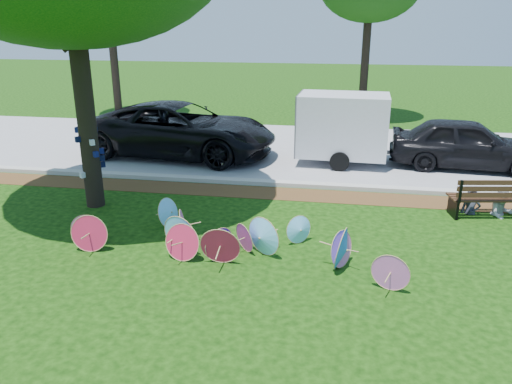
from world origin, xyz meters
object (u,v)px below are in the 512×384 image
black_van (180,130)px  dark_pickup (466,144)px  cargo_trailer (343,125)px  person_left (473,189)px  park_bench (489,196)px  person_right (505,190)px  parasol_pile (228,238)px

black_van → dark_pickup: (9.13, 0.04, -0.11)m
cargo_trailer → person_left: (3.08, -3.90, -0.64)m
park_bench → cargo_trailer: bearing=121.7°
person_left → person_right: 0.70m
black_van → cargo_trailer: (5.35, -0.10, 0.37)m
person_left → person_right: (0.70, -0.00, 0.03)m
black_van → person_left: bearing=-109.1°
person_left → person_right: bearing=11.6°
dark_pickup → park_bench: dark_pickup is taller
person_left → person_right: person_right is taller
black_van → dark_pickup: 9.13m
cargo_trailer → parasol_pile: bearing=-104.2°
parasol_pile → person_right: person_right is taller
parasol_pile → park_bench: size_ratio=3.65×
dark_pickup → person_right: (0.00, -4.03, -0.13)m
dark_pickup → park_bench: size_ratio=2.47×
black_van → parasol_pile: bearing=-149.4°
person_right → person_left: bearing=163.7°
parasol_pile → dark_pickup: bearing=50.3°
cargo_trailer → person_right: cargo_trailer is taller
dark_pickup → parasol_pile: bearing=144.8°
person_left → black_van: bearing=166.3°
person_left → park_bench: bearing=3.5°
person_right → dark_pickup: bearing=73.8°
park_bench → person_right: person_right is taller
parasol_pile → cargo_trailer: bearing=73.0°
dark_pickup → cargo_trailer: bearing=96.5°
parasol_pile → person_left: (5.22, 3.11, 0.25)m
park_bench → parasol_pile: bearing=-160.5°
cargo_trailer → person_left: 5.01m
person_left → parasol_pile: bearing=-137.6°
parasol_pile → cargo_trailer: cargo_trailer is taller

